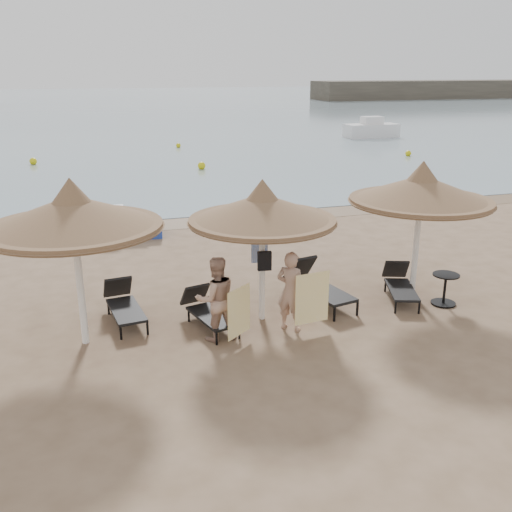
{
  "coord_description": "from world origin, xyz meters",
  "views": [
    {
      "loc": [
        -2.99,
        -9.09,
        4.94
      ],
      "look_at": [
        0.15,
        1.2,
        1.39
      ],
      "focal_mm": 40.0,
      "sensor_mm": 36.0,
      "label": 1
    }
  ],
  "objects": [
    {
      "name": "ground",
      "position": [
        0.0,
        0.0,
        0.0
      ],
      "size": [
        160.0,
        160.0,
        0.0
      ],
      "primitive_type": "plane",
      "color": "#8A6E55",
      "rests_on": "ground"
    },
    {
      "name": "sea",
      "position": [
        0.0,
        80.0,
        0.01
      ],
      "size": [
        200.0,
        140.0,
        0.03
      ],
      "primitive_type": "cube",
      "color": "slate",
      "rests_on": "ground"
    },
    {
      "name": "wet_sand_strip",
      "position": [
        0.0,
        9.4,
        0.0
      ],
      "size": [
        200.0,
        1.6,
        0.01
      ],
      "primitive_type": "cube",
      "color": "brown",
      "rests_on": "ground"
    },
    {
      "name": "palapa_left",
      "position": [
        -3.23,
        1.17,
        2.51
      ],
      "size": [
        3.18,
        3.18,
        3.15
      ],
      "rotation": [
        0.0,
        0.0,
        -0.17
      ],
      "color": "white",
      "rests_on": "ground"
    },
    {
      "name": "palapa_center",
      "position": [
        0.29,
        1.24,
        2.33
      ],
      "size": [
        2.95,
        2.95,
        2.93
      ],
      "rotation": [
        0.0,
        0.0,
        -0.14
      ],
      "color": "white",
      "rests_on": "ground"
    },
    {
      "name": "palapa_right",
      "position": [
        3.95,
        1.43,
        2.46
      ],
      "size": [
        3.11,
        3.11,
        3.08
      ],
      "rotation": [
        0.0,
        0.0,
        -0.19
      ],
      "color": "white",
      "rests_on": "ground"
    },
    {
      "name": "lounger_far_left",
      "position": [
        -2.44,
        2.05,
        0.35
      ],
      "size": [
        0.78,
        1.78,
        0.77
      ],
      "rotation": [
        0.0,
        0.0,
        0.12
      ],
      "color": "black",
      "rests_on": "ground"
    },
    {
      "name": "lounger_near_left",
      "position": [
        -0.86,
        1.26,
        0.33
      ],
      "size": [
        0.93,
        1.71,
        0.73
      ],
      "rotation": [
        0.0,
        0.0,
        0.25
      ],
      "color": "black",
      "rests_on": "ground"
    },
    {
      "name": "lounger_near_right",
      "position": [
        1.73,
        1.78,
        0.4
      ],
      "size": [
        1.07,
        2.08,
        0.89
      ],
      "rotation": [
        0.0,
        0.0,
        0.22
      ],
      "color": "black",
      "rests_on": "ground"
    },
    {
      "name": "lounger_far_right",
      "position": [
        3.61,
        1.42,
        0.33
      ],
      "size": [
        1.06,
        1.74,
        0.74
      ],
      "rotation": [
        0.0,
        0.0,
        -0.34
      ],
      "color": "black",
      "rests_on": "ground"
    },
    {
      "name": "side_table",
      "position": [
        4.35,
        0.8,
        0.33
      ],
      "size": [
        0.58,
        0.58,
        0.7
      ],
      "rotation": [
        0.0,
        0.0,
        0.38
      ],
      "color": "black",
      "rests_on": "ground"
    },
    {
      "name": "person_left",
      "position": [
        -0.81,
        0.61,
        0.96
      ],
      "size": [
        0.92,
        0.63,
        1.92
      ],
      "primitive_type": "imported",
      "rotation": [
        0.0,
        0.0,
        3.21
      ],
      "color": "tan",
      "rests_on": "ground"
    },
    {
      "name": "person_right",
      "position": [
        0.68,
        0.6,
        0.94
      ],
      "size": [
        1.01,
        1.0,
        1.88
      ],
      "primitive_type": "imported",
      "rotation": [
        0.0,
        0.0,
        2.37
      ],
      "color": "tan",
      "rests_on": "ground"
    },
    {
      "name": "towel_left",
      "position": [
        -0.46,
        0.26,
        0.66
      ],
      "size": [
        0.55,
        0.43,
        0.96
      ],
      "rotation": [
        0.0,
        0.0,
        0.66
      ],
      "color": "yellow",
      "rests_on": "ground"
    },
    {
      "name": "towel_right",
      "position": [
        1.03,
        0.35,
        0.72
      ],
      "size": [
        0.74,
        0.12,
        1.04
      ],
      "rotation": [
        0.0,
        0.0,
        0.13
      ],
      "color": "yellow",
      "rests_on": "ground"
    },
    {
      "name": "bag_patterned",
      "position": [
        0.29,
        1.42,
        1.39
      ],
      "size": [
        0.35,
        0.19,
        0.42
      ],
      "rotation": [
        0.0,
        0.0,
        -0.26
      ],
      "color": "white",
      "rests_on": "ground"
    },
    {
      "name": "bag_dark",
      "position": [
        0.29,
        1.08,
        1.31
      ],
      "size": [
        0.28,
        0.12,
        0.39
      ],
      "rotation": [
        0.0,
        0.0,
        -0.12
      ],
      "color": "black",
      "rests_on": "ground"
    },
    {
      "name": "pedal_boat",
      "position": [
        -1.81,
        8.34,
        0.34
      ],
      "size": [
        2.06,
        1.32,
        0.92
      ],
      "rotation": [
        0.0,
        0.0,
        -0.08
      ],
      "color": "#243FA3",
      "rests_on": "ground"
    },
    {
      "name": "buoy_left",
      "position": [
        -5.5,
        23.77,
        0.19
      ],
      "size": [
        0.39,
        0.39,
        0.39
      ],
      "primitive_type": "sphere",
      "color": "#D5C70B",
      "rests_on": "ground"
    },
    {
      "name": "buoy_mid",
      "position": [
        3.15,
        28.46,
        0.15
      ],
      "size": [
        0.31,
        0.31,
        0.31
      ],
      "primitive_type": "sphere",
      "color": "#D5C70B",
      "rests_on": "ground"
    },
    {
      "name": "buoy_right",
      "position": [
        15.52,
        20.67,
        0.17
      ],
      "size": [
        0.34,
        0.34,
        0.34
      ],
      "primitive_type": "sphere",
      "color": "#D5C70B",
      "rests_on": "ground"
    },
    {
      "name": "buoy_extra",
      "position": [
        2.87,
        19.66,
        0.2
      ],
      "size": [
        0.4,
        0.4,
        0.4
      ],
      "primitive_type": "sphere",
      "color": "#D5C70B",
      "rests_on": "ground"
    }
  ]
}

